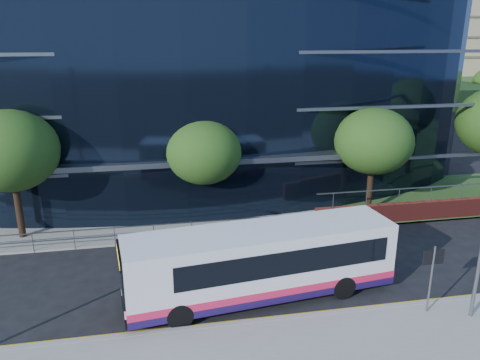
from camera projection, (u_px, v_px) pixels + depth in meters
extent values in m
plane|color=black|center=(304.00, 304.00, 19.20)|extent=(200.00, 200.00, 0.00)
cube|color=gray|center=(312.00, 316.00, 18.24)|extent=(80.00, 0.25, 0.16)
cube|color=gold|center=(311.00, 315.00, 18.45)|extent=(80.00, 0.08, 0.01)
cube|color=gold|center=(309.00, 313.00, 18.59)|extent=(80.00, 0.08, 0.01)
cube|color=gray|center=(154.00, 215.00, 28.45)|extent=(50.00, 8.00, 0.10)
cube|color=black|center=(171.00, 66.00, 38.59)|extent=(38.00, 16.00, 16.00)
cube|color=#595E66|center=(186.00, 162.00, 26.29)|extent=(22.00, 1.20, 0.30)
cube|color=slate|center=(114.00, 228.00, 24.05)|extent=(24.00, 0.05, 0.05)
cube|color=slate|center=(115.00, 236.00, 24.18)|extent=(24.00, 0.05, 0.05)
cylinder|color=slate|center=(115.00, 237.00, 24.20)|extent=(0.04, 0.04, 1.10)
cube|color=#2D511E|center=(385.00, 88.00, 76.68)|extent=(60.00, 42.00, 4.00)
cylinder|color=slate|center=(431.00, 280.00, 18.02)|extent=(0.08, 0.08, 2.80)
cube|color=black|center=(434.00, 257.00, 17.75)|extent=(0.85, 0.06, 0.60)
cylinder|color=black|center=(19.00, 210.00, 24.87)|extent=(0.36, 0.36, 3.30)
ellipsoid|color=#234614|center=(10.00, 151.00, 23.90)|extent=(4.95, 4.95, 4.21)
cylinder|color=black|center=(205.00, 199.00, 27.15)|extent=(0.36, 0.36, 2.86)
ellipsoid|color=#234614|center=(204.00, 152.00, 26.31)|extent=(4.29, 4.29, 3.65)
cylinder|color=black|center=(370.00, 190.00, 28.39)|extent=(0.36, 0.36, 3.08)
ellipsoid|color=#234614|center=(374.00, 141.00, 27.49)|extent=(4.62, 4.62, 3.93)
cylinder|color=black|center=(386.00, 106.00, 60.42)|extent=(0.36, 0.36, 3.08)
ellipsoid|color=#234614|center=(388.00, 83.00, 59.52)|extent=(4.62, 4.62, 3.93)
cube|color=white|center=(261.00, 260.00, 19.25)|extent=(11.37, 3.87, 2.68)
cube|color=#201148|center=(261.00, 286.00, 19.61)|extent=(11.40, 3.92, 0.30)
cube|color=#E3214C|center=(261.00, 279.00, 19.52)|extent=(11.40, 3.92, 0.30)
cube|color=black|center=(275.00, 250.00, 19.31)|extent=(9.16, 3.64, 1.01)
cube|color=black|center=(122.00, 278.00, 17.60)|extent=(0.34, 2.17, 1.57)
cube|color=black|center=(119.00, 255.00, 17.32)|extent=(0.35, 2.07, 0.41)
cube|color=yellow|center=(118.00, 253.00, 17.54)|extent=(0.17, 1.11, 0.22)
cube|color=black|center=(124.00, 309.00, 18.02)|extent=(0.39, 2.43, 0.24)
cylinder|color=black|center=(180.00, 316.00, 17.52)|extent=(1.04, 0.42, 1.01)
cylinder|color=black|center=(343.00, 287.00, 19.49)|extent=(1.04, 0.42, 1.01)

